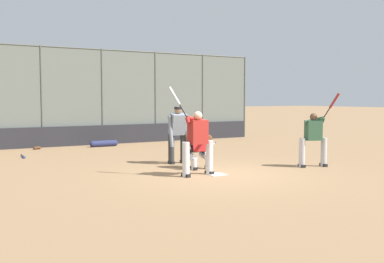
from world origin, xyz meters
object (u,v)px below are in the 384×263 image
umpire_home (178,133)px  spare_bat_by_padding (23,157)px  spare_bat_near_backstop (214,144)px  batter_at_plate (197,141)px  baseball_loose (207,163)px  catcher_behind_plate (199,146)px  equipment_bag_dugout_side (104,144)px  fielding_glove_on_dirt (37,148)px  batter_on_deck (314,138)px

umpire_home → spare_bat_by_padding: size_ratio=2.00×
spare_bat_near_backstop → batter_at_plate: bearing=6.6°
spare_bat_by_padding → baseball_loose: 6.20m
catcher_behind_plate → spare_bat_near_backstop: 6.53m
umpire_home → equipment_bag_dugout_side: size_ratio=1.45×
catcher_behind_plate → umpire_home: bearing=-80.2°
equipment_bag_dugout_side → catcher_behind_plate: bearing=93.6°
baseball_loose → equipment_bag_dugout_side: 6.39m
fielding_glove_on_dirt → umpire_home: bearing=115.9°
umpire_home → spare_bat_by_padding: bearing=-42.1°
spare_bat_by_padding → fielding_glove_on_dirt: bearing=161.3°
catcher_behind_plate → umpire_home: (0.05, -1.13, 0.28)m
batter_on_deck → spare_bat_by_padding: bearing=153.6°
umpire_home → baseball_loose: (-0.64, 0.61, -0.89)m
batter_on_deck → fielding_glove_on_dirt: batter_on_deck is taller
catcher_behind_plate → umpire_home: 1.17m
batter_at_plate → equipment_bag_dugout_side: size_ratio=1.90×
umpire_home → spare_bat_by_padding: umpire_home is taller
spare_bat_near_backstop → baseball_loose: baseball_loose is taller
batter_at_plate → umpire_home: (-0.56, -2.10, 0.03)m
umpire_home → fielding_glove_on_dirt: size_ratio=5.51×
umpire_home → spare_bat_near_backstop: size_ratio=2.71×
fielding_glove_on_dirt → baseball_loose: size_ratio=4.21×
batter_on_deck → spare_bat_near_backstop: bearing=98.5°
batter_at_plate → equipment_bag_dugout_side: batter_at_plate is taller
spare_bat_near_backstop → fielding_glove_on_dirt: 7.09m
batter_on_deck → equipment_bag_dugout_side: size_ratio=1.78×
batter_on_deck → spare_bat_by_padding: 9.29m
spare_bat_near_backstop → spare_bat_by_padding: bearing=-44.9°
batter_at_plate → baseball_loose: 2.09m
batter_at_plate → fielding_glove_on_dirt: 8.50m
batter_at_plate → fielding_glove_on_dirt: bearing=-78.2°
batter_at_plate → equipment_bag_dugout_side: 7.84m
batter_at_plate → baseball_loose: bearing=-133.3°
catcher_behind_plate → spare_bat_by_padding: catcher_behind_plate is taller
umpire_home → batter_on_deck: bearing=143.0°
spare_bat_near_backstop → fielding_glove_on_dirt: size_ratio=2.03×
batter_at_plate → catcher_behind_plate: (-0.61, -0.96, -0.25)m
catcher_behind_plate → baseball_loose: size_ratio=16.75×
batter_at_plate → spare_bat_near_backstop: 7.69m
batter_on_deck → baseball_loose: bearing=157.8°
umpire_home → spare_bat_by_padding: 5.40m
batter_at_plate → umpire_home: batter_at_plate is taller
umpire_home → baseball_loose: 1.25m
baseball_loose → equipment_bag_dugout_side: bearing=-80.9°
batter_at_plate → baseball_loose: (-1.20, -1.49, -0.85)m
spare_bat_by_padding → fielding_glove_on_dirt: fielding_glove_on_dirt is taller
catcher_behind_plate → spare_bat_near_backstop: bearing=-119.0°
spare_bat_by_padding → equipment_bag_dugout_side: size_ratio=0.72×
umpire_home → equipment_bag_dugout_side: umpire_home is taller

